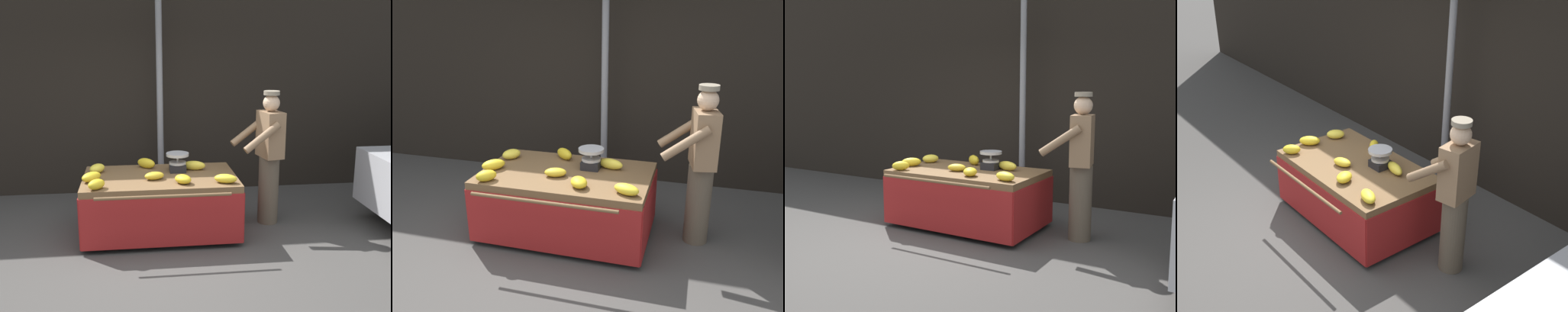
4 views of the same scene
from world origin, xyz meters
TOP-DOWN VIEW (x-y plane):
  - ground_plane at (0.00, 0.00)m, footprint 60.00×60.00m
  - back_wall at (0.00, 2.89)m, footprint 16.00×0.24m
  - street_pole at (0.20, 2.40)m, footprint 0.09×0.09m
  - banana_cart at (0.11, 1.01)m, footprint 1.85×1.32m
  - weighing_scale at (0.34, 1.19)m, footprint 0.28×0.28m
  - banana_bunch_0 at (-0.69, 0.87)m, footprint 0.29×0.29m
  - banana_bunch_1 at (0.84, 0.62)m, footprint 0.30×0.23m
  - banana_bunch_2 at (0.36, 0.66)m, footprint 0.25×0.28m
  - banana_bunch_3 at (0.04, 0.86)m, footprint 0.26×0.20m
  - banana_bunch_4 at (-0.61, 0.56)m, footprint 0.25×0.25m
  - banana_bunch_5 at (-0.04, 1.40)m, footprint 0.28×0.26m
  - banana_bunch_6 at (0.55, 1.23)m, footprint 0.30×0.17m
  - banana_bunch_7 at (-0.65, 1.24)m, footprint 0.25×0.27m
  - vendor_person at (1.50, 1.21)m, footprint 0.64×0.59m

SIDE VIEW (x-z plane):
  - ground_plane at x=0.00m, z-range 0.00..0.00m
  - banana_cart at x=0.11m, z-range 0.17..0.91m
  - banana_bunch_3 at x=0.04m, z-range 0.73..0.83m
  - banana_bunch_2 at x=0.36m, z-range 0.73..0.84m
  - banana_bunch_1 at x=0.84m, z-range 0.73..0.84m
  - banana_bunch_0 at x=-0.69m, z-range 0.73..0.85m
  - banana_bunch_7 at x=-0.65m, z-range 0.73..0.85m
  - banana_bunch_4 at x=-0.61m, z-range 0.73..0.85m
  - banana_bunch_6 at x=0.55m, z-range 0.73..0.85m
  - banana_bunch_5 at x=-0.04m, z-range 0.73..0.86m
  - weighing_scale at x=0.34m, z-range 0.73..0.97m
  - vendor_person at x=1.50m, z-range 0.01..1.73m
  - street_pole at x=0.20m, z-range 0.00..3.12m
  - back_wall at x=0.00m, z-range 0.00..4.01m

